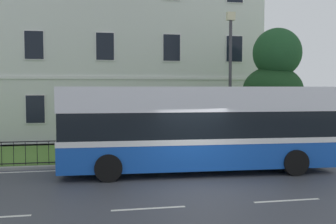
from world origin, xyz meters
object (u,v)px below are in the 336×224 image
evergreen_tree (273,102)px  street_lamp_post (230,74)px  georgian_townhouse (103,35)px  single_decker_bus (198,127)px  litter_bin (63,147)px

evergreen_tree → street_lamp_post: size_ratio=0.95×
street_lamp_post → evergreen_tree: bearing=32.0°
georgian_townhouse → single_decker_bus: (3.27, -13.18, -5.18)m
single_decker_bus → street_lamp_post: (2.11, 2.37, 2.13)m
street_lamp_post → georgian_townhouse: bearing=116.5°
georgian_townhouse → litter_bin: (-1.97, -10.77, -6.17)m
georgian_townhouse → single_decker_bus: 14.54m
street_lamp_post → litter_bin: street_lamp_post is taller
street_lamp_post → litter_bin: bearing=179.6°
single_decker_bus → litter_bin: size_ratio=8.60×
litter_bin → georgian_townhouse: bearing=79.7°
georgian_townhouse → street_lamp_post: georgian_townhouse is taller
single_decker_bus → street_lamp_post: size_ratio=1.62×
georgian_townhouse → litter_bin: 12.57m
evergreen_tree → single_decker_bus: (-5.11, -4.24, -0.76)m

